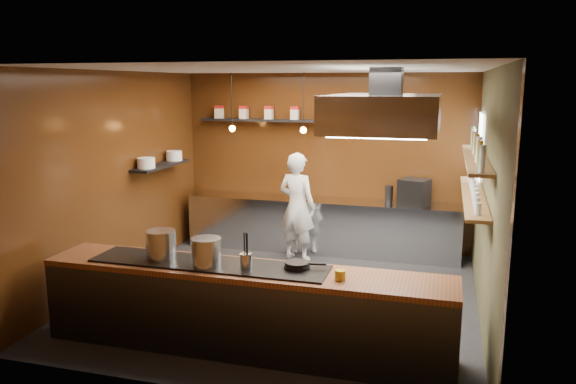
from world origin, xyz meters
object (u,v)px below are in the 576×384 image
(extractor_hood, at_px, (386,112))
(chef, at_px, (297,207))
(espresso_machine, at_px, (414,192))
(stockpot_large, at_px, (161,245))
(stockpot_small, at_px, (206,252))

(extractor_hood, distance_m, chef, 3.04)
(extractor_hood, bearing_deg, espresso_machine, 84.83)
(stockpot_large, distance_m, stockpot_small, 0.58)
(extractor_hood, height_order, espresso_machine, extractor_hood)
(stockpot_large, xyz_separation_m, espresso_machine, (2.48, 3.72, 0.02))
(espresso_machine, distance_m, chef, 1.88)
(stockpot_large, bearing_deg, espresso_machine, 56.38)
(espresso_machine, height_order, chef, chef)
(stockpot_small, height_order, espresso_machine, espresso_machine)
(extractor_hood, bearing_deg, stockpot_large, -151.66)
(stockpot_large, relative_size, chef, 0.19)
(extractor_hood, distance_m, stockpot_large, 2.92)
(chef, bearing_deg, stockpot_small, 104.50)
(stockpot_small, bearing_deg, stockpot_large, 172.17)
(stockpot_small, relative_size, chef, 0.18)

